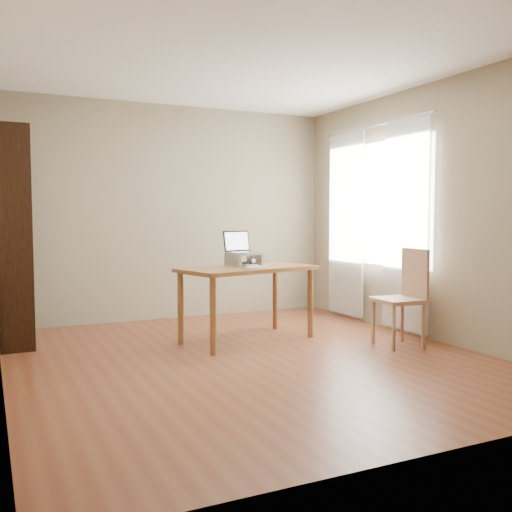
{
  "coord_description": "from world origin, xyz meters",
  "views": [
    {
      "loc": [
        -2.08,
        -4.5,
        1.26
      ],
      "look_at": [
        0.37,
        0.66,
        0.86
      ],
      "focal_mm": 40.0,
      "sensor_mm": 36.0,
      "label": 1
    }
  ],
  "objects_px": {
    "bookshelf": "(14,237)",
    "cat": "(240,260)",
    "desk": "(247,277)",
    "keyboard": "(255,268)",
    "chair": "(404,293)",
    "laptop": "(242,247)"
  },
  "relations": [
    {
      "from": "bookshelf",
      "to": "chair",
      "type": "height_order",
      "value": "bookshelf"
    },
    {
      "from": "laptop",
      "to": "chair",
      "type": "xyz_separation_m",
      "value": [
        1.29,
        -0.98,
        -0.43
      ]
    },
    {
      "from": "laptop",
      "to": "chair",
      "type": "bearing_deg",
      "value": -50.77
    },
    {
      "from": "cat",
      "to": "keyboard",
      "type": "bearing_deg",
      "value": -103.92
    },
    {
      "from": "laptop",
      "to": "chair",
      "type": "distance_m",
      "value": 1.68
    },
    {
      "from": "bookshelf",
      "to": "chair",
      "type": "relative_size",
      "value": 2.23
    },
    {
      "from": "bookshelf",
      "to": "desk",
      "type": "height_order",
      "value": "bookshelf"
    },
    {
      "from": "desk",
      "to": "cat",
      "type": "bearing_deg",
      "value": 90.45
    },
    {
      "from": "keyboard",
      "to": "chair",
      "type": "relative_size",
      "value": 0.3
    },
    {
      "from": "laptop",
      "to": "chair",
      "type": "relative_size",
      "value": 0.38
    },
    {
      "from": "keyboard",
      "to": "chair",
      "type": "bearing_deg",
      "value": -43.75
    },
    {
      "from": "desk",
      "to": "keyboard",
      "type": "distance_m",
      "value": 0.25
    },
    {
      "from": "desk",
      "to": "laptop",
      "type": "relative_size",
      "value": 4.09
    },
    {
      "from": "desk",
      "to": "laptop",
      "type": "xyz_separation_m",
      "value": [
        0.0,
        0.14,
        0.29
      ]
    },
    {
      "from": "laptop",
      "to": "cat",
      "type": "relative_size",
      "value": 0.76
    },
    {
      "from": "chair",
      "to": "keyboard",
      "type": "bearing_deg",
      "value": 158.63
    },
    {
      "from": "laptop",
      "to": "keyboard",
      "type": "bearing_deg",
      "value": -106.52
    },
    {
      "from": "bookshelf",
      "to": "desk",
      "type": "distance_m",
      "value": 2.32
    },
    {
      "from": "cat",
      "to": "chair",
      "type": "distance_m",
      "value": 1.65
    },
    {
      "from": "desk",
      "to": "keyboard",
      "type": "relative_size",
      "value": 5.2
    },
    {
      "from": "bookshelf",
      "to": "cat",
      "type": "xyz_separation_m",
      "value": [
        2.08,
        -0.76,
        -0.24
      ]
    },
    {
      "from": "desk",
      "to": "cat",
      "type": "relative_size",
      "value": 3.09
    }
  ]
}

